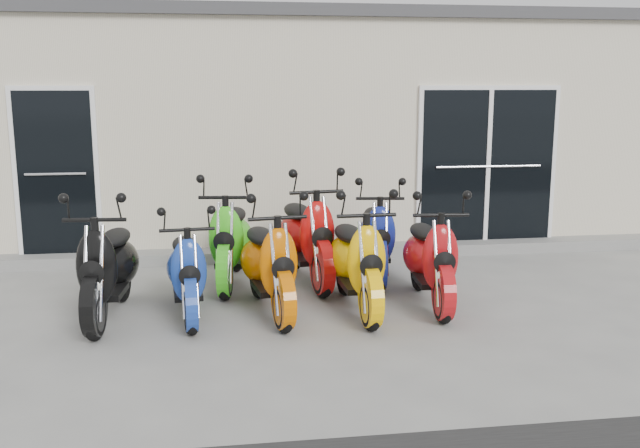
{
  "coord_description": "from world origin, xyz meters",
  "views": [
    {
      "loc": [
        -1.16,
        -7.34,
        2.33
      ],
      "look_at": [
        0.0,
        0.6,
        0.75
      ],
      "focal_mm": 40.0,
      "sensor_mm": 36.0,
      "label": 1
    }
  ],
  "objects_px": {
    "scooter_front_black": "(107,253)",
    "scooter_front_red": "(431,246)",
    "scooter_back_red": "(306,224)",
    "scooter_back_blue": "(377,226)",
    "scooter_front_orange_b": "(357,248)",
    "scooter_back_green": "(230,227)",
    "scooter_front_blue": "(186,259)",
    "scooter_front_orange_a": "(269,250)"
  },
  "relations": [
    {
      "from": "scooter_front_black",
      "to": "scooter_front_red",
      "type": "height_order",
      "value": "scooter_front_black"
    },
    {
      "from": "scooter_back_red",
      "to": "scooter_back_blue",
      "type": "relative_size",
      "value": 1.11
    },
    {
      "from": "scooter_front_black",
      "to": "scooter_front_orange_b",
      "type": "relative_size",
      "value": 1.01
    },
    {
      "from": "scooter_front_orange_b",
      "to": "scooter_back_blue",
      "type": "height_order",
      "value": "scooter_front_orange_b"
    },
    {
      "from": "scooter_back_green",
      "to": "scooter_back_blue",
      "type": "distance_m",
      "value": 1.76
    },
    {
      "from": "scooter_front_blue",
      "to": "scooter_front_red",
      "type": "distance_m",
      "value": 2.55
    },
    {
      "from": "scooter_back_green",
      "to": "scooter_back_red",
      "type": "relative_size",
      "value": 0.96
    },
    {
      "from": "scooter_front_black",
      "to": "scooter_back_red",
      "type": "height_order",
      "value": "scooter_back_red"
    },
    {
      "from": "scooter_front_orange_b",
      "to": "scooter_back_red",
      "type": "bearing_deg",
      "value": 106.11
    },
    {
      "from": "scooter_front_blue",
      "to": "scooter_back_blue",
      "type": "relative_size",
      "value": 0.94
    },
    {
      "from": "scooter_back_green",
      "to": "scooter_front_black",
      "type": "bearing_deg",
      "value": -131.25
    },
    {
      "from": "scooter_front_orange_b",
      "to": "scooter_back_red",
      "type": "relative_size",
      "value": 0.94
    },
    {
      "from": "scooter_front_red",
      "to": "scooter_front_blue",
      "type": "bearing_deg",
      "value": -175.55
    },
    {
      "from": "scooter_front_black",
      "to": "scooter_back_red",
      "type": "xyz_separation_m",
      "value": [
        2.13,
        1.05,
        0.04
      ]
    },
    {
      "from": "scooter_back_green",
      "to": "scooter_back_blue",
      "type": "relative_size",
      "value": 1.06
    },
    {
      "from": "scooter_front_orange_b",
      "to": "scooter_front_orange_a",
      "type": "bearing_deg",
      "value": 175.12
    },
    {
      "from": "scooter_front_red",
      "to": "scooter_back_blue",
      "type": "xyz_separation_m",
      "value": [
        -0.32,
        1.17,
        -0.01
      ]
    },
    {
      "from": "scooter_front_black",
      "to": "scooter_front_red",
      "type": "relative_size",
      "value": 1.04
    },
    {
      "from": "scooter_front_black",
      "to": "scooter_back_green",
      "type": "height_order",
      "value": "scooter_back_green"
    },
    {
      "from": "scooter_front_orange_a",
      "to": "scooter_back_red",
      "type": "height_order",
      "value": "scooter_back_red"
    },
    {
      "from": "scooter_front_orange_a",
      "to": "scooter_front_orange_b",
      "type": "distance_m",
      "value": 0.9
    },
    {
      "from": "scooter_front_red",
      "to": "scooter_back_green",
      "type": "height_order",
      "value": "scooter_back_green"
    },
    {
      "from": "scooter_front_orange_a",
      "to": "scooter_back_blue",
      "type": "distance_m",
      "value": 1.85
    },
    {
      "from": "scooter_front_orange_a",
      "to": "scooter_front_red",
      "type": "relative_size",
      "value": 1.02
    },
    {
      "from": "scooter_front_blue",
      "to": "scooter_front_orange_b",
      "type": "xyz_separation_m",
      "value": [
        1.73,
        -0.07,
        0.07
      ]
    },
    {
      "from": "scooter_front_red",
      "to": "scooter_back_green",
      "type": "distance_m",
      "value": 2.36
    },
    {
      "from": "scooter_back_green",
      "to": "scooter_front_orange_a",
      "type": "bearing_deg",
      "value": -65.02
    },
    {
      "from": "scooter_back_green",
      "to": "scooter_front_blue",
      "type": "bearing_deg",
      "value": -104.84
    },
    {
      "from": "scooter_front_red",
      "to": "scooter_back_red",
      "type": "relative_size",
      "value": 0.91
    },
    {
      "from": "scooter_back_red",
      "to": "scooter_front_black",
      "type": "bearing_deg",
      "value": -161.8
    },
    {
      "from": "scooter_back_blue",
      "to": "scooter_front_orange_a",
      "type": "bearing_deg",
      "value": -130.92
    },
    {
      "from": "scooter_front_black",
      "to": "scooter_front_blue",
      "type": "distance_m",
      "value": 0.78
    },
    {
      "from": "scooter_front_red",
      "to": "scooter_front_black",
      "type": "bearing_deg",
      "value": -176.44
    },
    {
      "from": "scooter_back_blue",
      "to": "scooter_front_orange_b",
      "type": "bearing_deg",
      "value": -103.37
    },
    {
      "from": "scooter_front_orange_a",
      "to": "scooter_front_orange_b",
      "type": "relative_size",
      "value": 0.99
    },
    {
      "from": "scooter_front_orange_a",
      "to": "scooter_back_blue",
      "type": "xyz_separation_m",
      "value": [
        1.4,
        1.21,
        -0.02
      ]
    },
    {
      "from": "scooter_back_green",
      "to": "scooter_front_red",
      "type": "bearing_deg",
      "value": -20.71
    },
    {
      "from": "scooter_front_blue",
      "to": "scooter_back_green",
      "type": "xyz_separation_m",
      "value": [
        0.47,
        1.13,
        0.08
      ]
    },
    {
      "from": "scooter_front_orange_b",
      "to": "scooter_back_green",
      "type": "distance_m",
      "value": 1.74
    },
    {
      "from": "scooter_front_black",
      "to": "scooter_front_orange_b",
      "type": "bearing_deg",
      "value": 1.94
    },
    {
      "from": "scooter_front_blue",
      "to": "scooter_front_red",
      "type": "xyz_separation_m",
      "value": [
        2.55,
        0.01,
        0.05
      ]
    },
    {
      "from": "scooter_front_orange_b",
      "to": "scooter_back_blue",
      "type": "distance_m",
      "value": 1.35
    }
  ]
}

